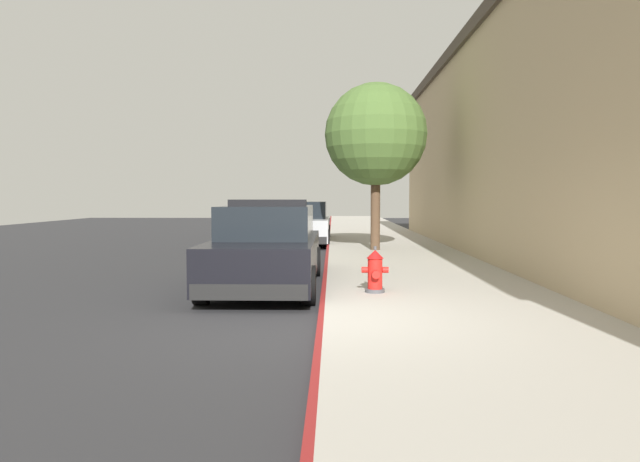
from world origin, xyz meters
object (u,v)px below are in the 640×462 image
(fire_hydrant, at_px, (375,271))
(parked_car_silver_ahead, at_px, (303,224))
(street_tree, at_px, (376,135))
(police_cruiser, at_px, (267,249))

(fire_hydrant, bearing_deg, parked_car_silver_ahead, 98.64)
(fire_hydrant, height_order, street_tree, street_tree)
(police_cruiser, xyz_separation_m, street_tree, (2.50, 6.23, 2.81))
(police_cruiser, xyz_separation_m, fire_hydrant, (1.94, -1.45, -0.23))
(police_cruiser, height_order, fire_hydrant, police_cruiser)
(police_cruiser, distance_m, parked_car_silver_ahead, 10.19)
(police_cruiser, relative_size, street_tree, 0.99)
(fire_hydrant, xyz_separation_m, street_tree, (0.57, 7.69, 3.04))
(police_cruiser, bearing_deg, parked_car_silver_ahead, 89.05)
(parked_car_silver_ahead, relative_size, fire_hydrant, 6.37)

